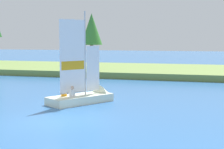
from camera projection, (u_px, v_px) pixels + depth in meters
The scene contains 4 objects.
ground_plane at pixel (58, 121), 16.57m from camera, with size 200.00×200.00×0.00m, color #2D609E.
shore_bank at pixel (151, 70), 39.85m from camera, with size 80.00×13.73×0.62m, color olive.
shoreline_tree_centre at pixel (92, 30), 38.92m from camera, with size 2.35×2.35×5.98m.
sailboat at pixel (90, 95), 21.71m from camera, with size 3.63×4.58×5.94m.
Camera 1 is at (7.00, -14.90, 3.81)m, focal length 57.16 mm.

